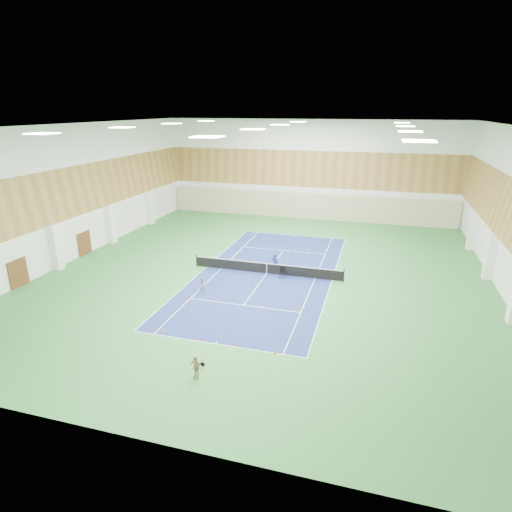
# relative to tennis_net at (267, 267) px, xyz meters

# --- Properties ---
(ground) EXTENTS (40.00, 40.00, 0.00)m
(ground) POSITION_rel_tennis_net_xyz_m (0.00, 0.00, -0.55)
(ground) COLOR #317236
(ground) RESTS_ON ground
(room_shell) EXTENTS (36.00, 40.00, 12.00)m
(room_shell) POSITION_rel_tennis_net_xyz_m (0.00, 0.00, 5.45)
(room_shell) COLOR white
(room_shell) RESTS_ON ground
(wood_cladding) EXTENTS (36.00, 40.00, 8.00)m
(wood_cladding) POSITION_rel_tennis_net_xyz_m (0.00, 0.00, 7.45)
(wood_cladding) COLOR #A1743B
(wood_cladding) RESTS_ON room_shell
(ceiling_light_grid) EXTENTS (21.40, 25.40, 0.06)m
(ceiling_light_grid) POSITION_rel_tennis_net_xyz_m (0.00, 0.00, 11.37)
(ceiling_light_grid) COLOR white
(ceiling_light_grid) RESTS_ON room_shell
(court_surface) EXTENTS (10.97, 23.77, 0.01)m
(court_surface) POSITION_rel_tennis_net_xyz_m (0.00, 0.00, -0.55)
(court_surface) COLOR navy
(court_surface) RESTS_ON ground
(tennis_balls_scatter) EXTENTS (10.57, 22.77, 0.07)m
(tennis_balls_scatter) POSITION_rel_tennis_net_xyz_m (0.00, 0.00, -0.50)
(tennis_balls_scatter) COLOR #C0D323
(tennis_balls_scatter) RESTS_ON ground
(tennis_net) EXTENTS (12.80, 0.10, 1.10)m
(tennis_net) POSITION_rel_tennis_net_xyz_m (0.00, 0.00, 0.00)
(tennis_net) COLOR black
(tennis_net) RESTS_ON ground
(back_curtain) EXTENTS (35.40, 0.16, 3.20)m
(back_curtain) POSITION_rel_tennis_net_xyz_m (0.00, 19.75, 1.05)
(back_curtain) COLOR #C6B793
(back_curtain) RESTS_ON ground
(door_left_a) EXTENTS (0.08, 1.80, 2.20)m
(door_left_a) POSITION_rel_tennis_net_xyz_m (-17.92, -8.00, 0.55)
(door_left_a) COLOR #593319
(door_left_a) RESTS_ON ground
(door_left_b) EXTENTS (0.08, 1.80, 2.20)m
(door_left_b) POSITION_rel_tennis_net_xyz_m (-17.92, 0.00, 0.55)
(door_left_b) COLOR #593319
(door_left_b) RESTS_ON ground
(coach) EXTENTS (0.62, 0.42, 1.66)m
(coach) POSITION_rel_tennis_net_xyz_m (0.55, 0.60, 0.28)
(coach) COLOR navy
(coach) RESTS_ON ground
(child_court) EXTENTS (0.69, 0.63, 1.16)m
(child_court) POSITION_rel_tennis_net_xyz_m (-3.74, -4.96, 0.03)
(child_court) COLOR #93929A
(child_court) RESTS_ON ground
(child_apron) EXTENTS (0.80, 0.52, 1.27)m
(child_apron) POSITION_rel_tennis_net_xyz_m (0.25, -15.27, 0.09)
(child_apron) COLOR tan
(child_apron) RESTS_ON ground
(ball_cart) EXTENTS (0.60, 0.60, 0.87)m
(ball_cart) POSITION_rel_tennis_net_xyz_m (1.49, -0.60, -0.12)
(ball_cart) COLOR black
(ball_cart) RESTS_ON ground
(cone_svc_a) EXTENTS (0.20, 0.20, 0.22)m
(cone_svc_a) POSITION_rel_tennis_net_xyz_m (-3.89, -6.92, -0.44)
(cone_svc_a) COLOR #F04B0C
(cone_svc_a) RESTS_ON ground
(cone_svc_b) EXTENTS (0.18, 0.18, 0.20)m
(cone_svc_b) POSITION_rel_tennis_net_xyz_m (-1.79, -6.30, -0.45)
(cone_svc_b) COLOR #F4560C
(cone_svc_b) RESTS_ON ground
(cone_svc_c) EXTENTS (0.19, 0.19, 0.21)m
(cone_svc_c) POSITION_rel_tennis_net_xyz_m (1.59, -5.82, -0.44)
(cone_svc_c) COLOR #E9450C
(cone_svc_c) RESTS_ON ground
(cone_svc_d) EXTENTS (0.21, 0.21, 0.24)m
(cone_svc_d) POSITION_rel_tennis_net_xyz_m (3.76, -5.90, -0.43)
(cone_svc_d) COLOR #FF5F0D
(cone_svc_d) RESTS_ON ground
(cone_base_a) EXTENTS (0.18, 0.18, 0.20)m
(cone_base_a) POSITION_rel_tennis_net_xyz_m (-3.73, -11.35, -0.45)
(cone_base_a) COLOR orange
(cone_base_a) RESTS_ON ground
(cone_base_b) EXTENTS (0.17, 0.17, 0.19)m
(cone_base_b) POSITION_rel_tennis_net_xyz_m (-0.98, -11.78, -0.46)
(cone_base_b) COLOR #DF3F0B
(cone_base_b) RESTS_ON ground
(cone_base_c) EXTENTS (0.18, 0.18, 0.20)m
(cone_base_c) POSITION_rel_tennis_net_xyz_m (1.14, -11.61, -0.45)
(cone_base_c) COLOR #FA410D
(cone_base_c) RESTS_ON ground
(cone_base_d) EXTENTS (0.22, 0.22, 0.24)m
(cone_base_d) POSITION_rel_tennis_net_xyz_m (3.65, -11.89, -0.43)
(cone_base_d) COLOR orange
(cone_base_d) RESTS_ON ground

